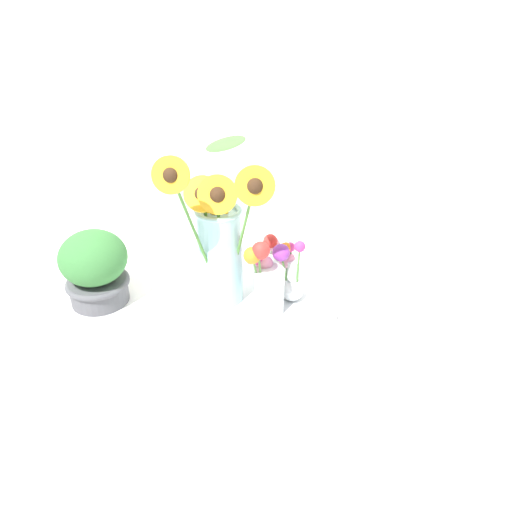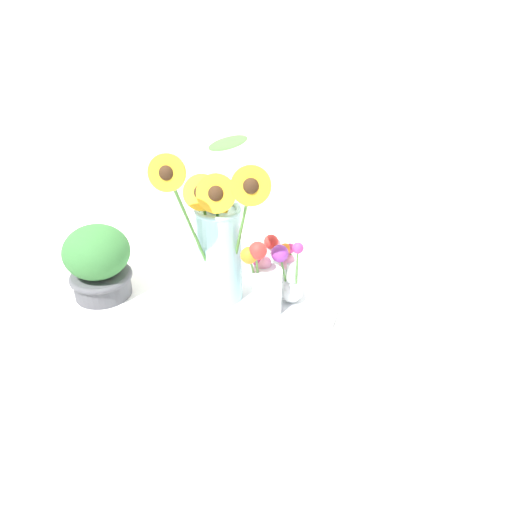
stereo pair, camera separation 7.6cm
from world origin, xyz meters
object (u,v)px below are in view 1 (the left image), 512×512
(vase_small_center, at_px, (265,281))
(vase_small_back, at_px, (276,261))
(mason_jar_sunflowers, at_px, (218,244))
(potted_plant, at_px, (94,268))
(serving_tray, at_px, (256,304))
(vase_bulb_right, at_px, (288,272))

(vase_small_center, height_order, vase_small_back, vase_small_center)
(vase_small_center, relative_size, vase_small_back, 1.28)
(mason_jar_sunflowers, xyz_separation_m, potted_plant, (-0.32, 0.02, -0.08))
(vase_small_back, bearing_deg, mason_jar_sunflowers, -150.94)
(vase_small_back, height_order, potted_plant, potted_plant)
(vase_small_center, distance_m, potted_plant, 0.44)
(vase_small_back, distance_m, potted_plant, 0.47)
(vase_small_center, bearing_deg, vase_small_back, 77.03)
(serving_tray, bearing_deg, mason_jar_sunflowers, 174.94)
(serving_tray, distance_m, potted_plant, 0.42)
(vase_small_center, xyz_separation_m, vase_bulb_right, (0.06, 0.05, -0.00))
(serving_tray, height_order, vase_small_center, vase_small_center)
(vase_bulb_right, height_order, vase_small_back, vase_bulb_right)
(mason_jar_sunflowers, xyz_separation_m, vase_small_back, (0.14, 0.08, -0.10))
(vase_small_back, bearing_deg, potted_plant, -172.71)
(serving_tray, xyz_separation_m, mason_jar_sunflowers, (-0.09, 0.01, 0.17))
(serving_tray, xyz_separation_m, vase_small_center, (0.02, -0.04, 0.09))
(serving_tray, relative_size, vase_small_back, 2.60)
(vase_small_center, distance_m, vase_small_back, 0.13)
(potted_plant, bearing_deg, vase_small_back, 7.29)
(serving_tray, relative_size, vase_bulb_right, 2.19)
(vase_bulb_right, bearing_deg, vase_small_back, 110.04)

